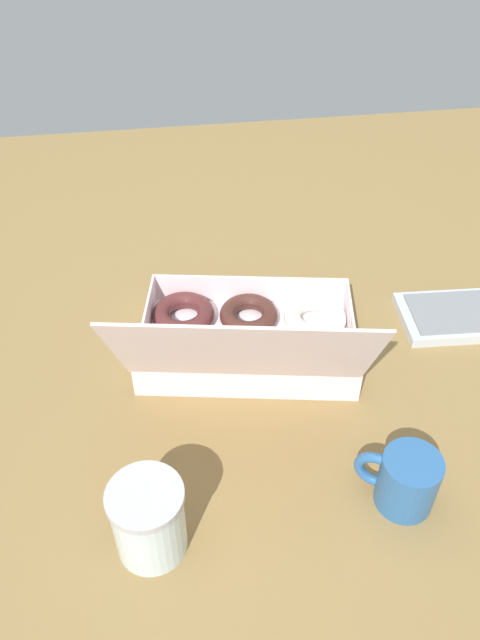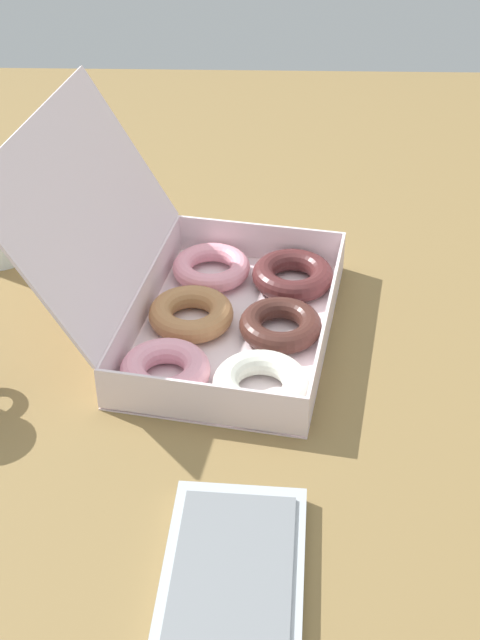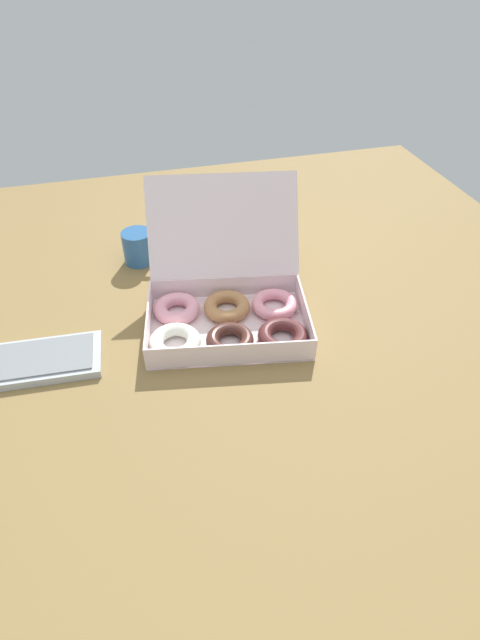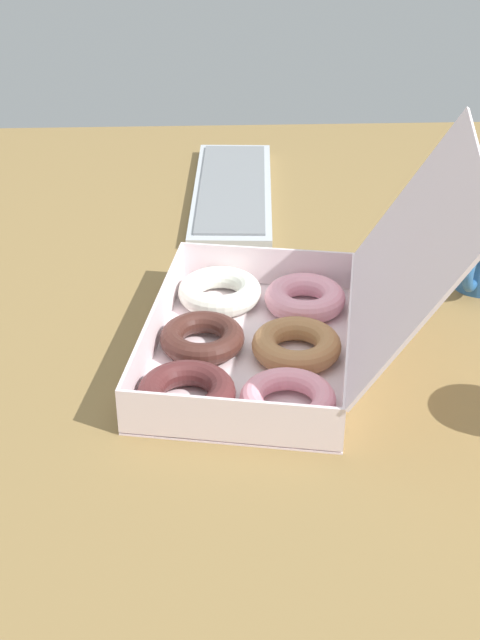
# 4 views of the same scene
# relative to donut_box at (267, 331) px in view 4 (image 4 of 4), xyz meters

# --- Properties ---
(ground_plane) EXTENTS (1.80, 1.80, 0.02)m
(ground_plane) POSITION_rel_donut_box_xyz_m (0.03, -0.01, -0.04)
(ground_plane) COLOR olive
(donut_box) EXTENTS (0.42, 0.42, 0.27)m
(donut_box) POSITION_rel_donut_box_xyz_m (0.00, 0.00, 0.00)
(donut_box) COLOR white
(donut_box) RESTS_ON ground_plane
(keyboard) EXTENTS (0.42, 0.15, 0.02)m
(keyboard) POSITION_rel_donut_box_xyz_m (-0.49, -0.03, -0.02)
(keyboard) COLOR #B7BEC4
(keyboard) RESTS_ON ground_plane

